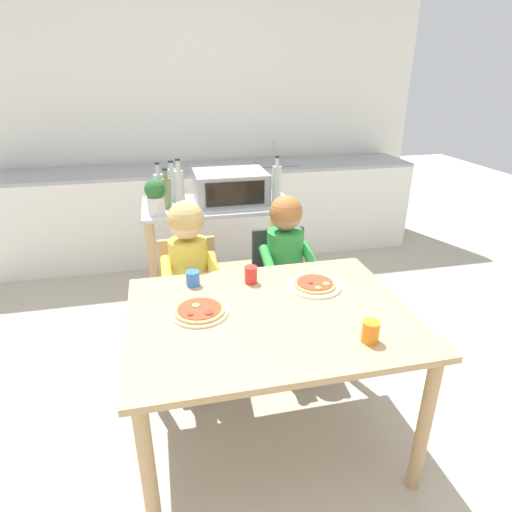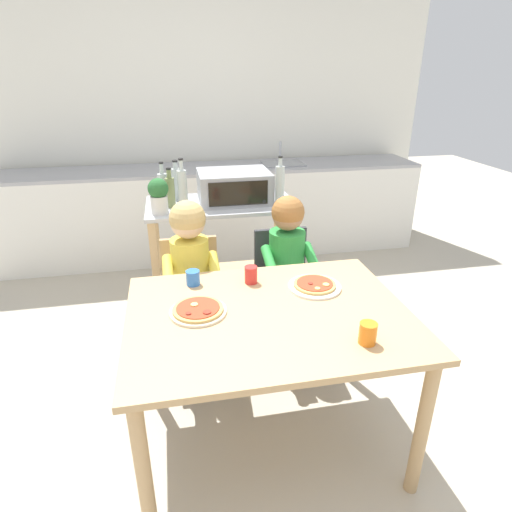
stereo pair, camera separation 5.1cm
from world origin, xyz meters
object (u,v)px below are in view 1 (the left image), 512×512
at_px(bottle_clear_vinegar, 180,192).
at_px(child_in_green_shirt, 287,261).
at_px(dining_table, 270,331).
at_px(drinking_cup_orange, 370,332).
at_px(pizza_plate_white, 315,285).
at_px(kitchen_island_cart, 219,243).
at_px(potted_herb_plant, 155,196).
at_px(bottle_brown_beer, 167,192).
at_px(child_in_yellow_shirt, 190,270).
at_px(pizza_plate_cream, 200,311).
at_px(drinking_cup_red, 251,275).
at_px(bottle_squat_spirits, 277,186).
at_px(dining_chair_left, 191,296).
at_px(drinking_cup_blue, 193,278).
at_px(dining_chair_right, 281,283).
at_px(toaster_oven, 230,186).
at_px(bottle_slim_sauce, 159,189).
at_px(bottle_dark_olive_oil, 172,183).

distance_m(bottle_clear_vinegar, child_in_green_shirt, 0.80).
bearing_deg(dining_table, drinking_cup_orange, -42.33).
bearing_deg(pizza_plate_white, kitchen_island_cart, 107.29).
bearing_deg(child_in_green_shirt, potted_herb_plant, 150.05).
bearing_deg(pizza_plate_white, bottle_brown_beer, 123.06).
height_order(child_in_yellow_shirt, pizza_plate_cream, child_in_yellow_shirt).
bearing_deg(child_in_green_shirt, kitchen_island_cart, 119.18).
distance_m(bottle_clear_vinegar, drinking_cup_red, 0.84).
bearing_deg(kitchen_island_cart, bottle_squat_spirits, -26.64).
bearing_deg(bottle_squat_spirits, pizza_plate_cream, -121.91).
relative_size(bottle_clear_vinegar, potted_herb_plant, 1.55).
xyz_separation_m(kitchen_island_cart, pizza_plate_cream, (-0.26, -1.20, 0.17)).
height_order(bottle_squat_spirits, drinking_cup_orange, bottle_squat_spirits).
bearing_deg(dining_chair_left, child_in_yellow_shirt, -90.00).
height_order(dining_table, dining_chair_left, dining_chair_left).
xyz_separation_m(drinking_cup_orange, drinking_cup_blue, (-0.65, 0.65, -0.01)).
bearing_deg(child_in_green_shirt, dining_chair_left, 172.92).
distance_m(dining_table, dining_chair_right, 0.85).
relative_size(toaster_oven, bottle_slim_sauce, 1.70).
height_order(potted_herb_plant, drinking_cup_orange, potted_herb_plant).
height_order(bottle_clear_vinegar, potted_herb_plant, bottle_clear_vinegar).
xyz_separation_m(child_in_green_shirt, drinking_cup_red, (-0.30, -0.36, 0.11)).
relative_size(potted_herb_plant, child_in_green_shirt, 0.22).
bearing_deg(dining_table, bottle_clear_vinegar, 106.94).
relative_size(bottle_dark_olive_oil, child_in_green_shirt, 0.26).
height_order(dining_chair_left, child_in_yellow_shirt, child_in_yellow_shirt).
height_order(kitchen_island_cart, drinking_cup_blue, kitchen_island_cart).
relative_size(toaster_oven, child_in_green_shirt, 0.46).
relative_size(dining_chair_left, pizza_plate_cream, 3.15).
bearing_deg(toaster_oven, pizza_plate_cream, -106.20).
bearing_deg(bottle_squat_spirits, dining_chair_right, -97.58).
distance_m(drinking_cup_red, drinking_cup_blue, 0.29).
distance_m(toaster_oven, bottle_squat_spirits, 0.35).
height_order(bottle_slim_sauce, drinking_cup_blue, bottle_slim_sauce).
bearing_deg(child_in_green_shirt, drinking_cup_blue, -151.80).
distance_m(kitchen_island_cart, pizza_plate_white, 1.14).
distance_m(potted_herb_plant, pizza_plate_cream, 1.08).
distance_m(bottle_dark_olive_oil, pizza_plate_white, 1.40).
height_order(toaster_oven, child_in_yellow_shirt, toaster_oven).
relative_size(pizza_plate_white, drinking_cup_orange, 2.94).
bearing_deg(bottle_slim_sauce, drinking_cup_blue, -82.49).
bearing_deg(dining_table, child_in_green_shirt, 67.30).
xyz_separation_m(dining_table, drinking_cup_red, (-0.02, 0.31, 0.14)).
relative_size(bottle_slim_sauce, pizza_plate_white, 1.10).
distance_m(bottle_squat_spirits, child_in_yellow_shirt, 0.85).
relative_size(toaster_oven, dining_chair_left, 0.61).
relative_size(bottle_clear_vinegar, pizza_plate_cream, 1.39).
height_order(toaster_oven, drinking_cup_blue, toaster_oven).
height_order(bottle_dark_olive_oil, drinking_cup_red, bottle_dark_olive_oil).
distance_m(bottle_squat_spirits, pizza_plate_white, 0.93).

